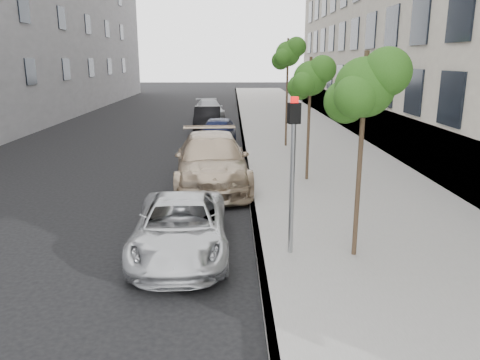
{
  "coord_description": "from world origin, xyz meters",
  "views": [
    {
      "loc": [
        0.58,
        -7.8,
        4.22
      ],
      "look_at": [
        0.77,
        2.66,
        1.5
      ],
      "focal_mm": 35.0,
      "sensor_mm": 36.0,
      "label": 1
    }
  ],
  "objects_px": {
    "sedan_rear": "(209,109)",
    "tree_mid": "(311,79)",
    "suv": "(212,161)",
    "sedan_blue": "(218,132)",
    "sedan_black": "(208,119)",
    "signal_pole": "(293,159)",
    "minivan": "(181,227)",
    "tree_far": "(288,54)",
    "tree_near": "(366,87)"
  },
  "relations": [
    {
      "from": "minivan",
      "to": "sedan_rear",
      "type": "height_order",
      "value": "sedan_rear"
    },
    {
      "from": "tree_mid",
      "to": "tree_near",
      "type": "bearing_deg",
      "value": -90.0
    },
    {
      "from": "signal_pole",
      "to": "sedan_black",
      "type": "height_order",
      "value": "signal_pole"
    },
    {
      "from": "suv",
      "to": "tree_near",
      "type": "bearing_deg",
      "value": -65.94
    },
    {
      "from": "sedan_black",
      "to": "minivan",
      "type": "bearing_deg",
      "value": -90.34
    },
    {
      "from": "tree_near",
      "to": "sedan_black",
      "type": "bearing_deg",
      "value": 102.35
    },
    {
      "from": "tree_far",
      "to": "sedan_black",
      "type": "bearing_deg",
      "value": 126.04
    },
    {
      "from": "sedan_blue",
      "to": "sedan_rear",
      "type": "bearing_deg",
      "value": 99.02
    },
    {
      "from": "sedan_black",
      "to": "sedan_rear",
      "type": "xyz_separation_m",
      "value": [
        -0.19,
        6.34,
        -0.07
      ]
    },
    {
      "from": "tree_mid",
      "to": "sedan_rear",
      "type": "relative_size",
      "value": 0.92
    },
    {
      "from": "tree_near",
      "to": "tree_mid",
      "type": "distance_m",
      "value": 6.5
    },
    {
      "from": "signal_pole",
      "to": "sedan_blue",
      "type": "distance_m",
      "value": 13.83
    },
    {
      "from": "tree_far",
      "to": "minivan",
      "type": "relative_size",
      "value": 1.15
    },
    {
      "from": "signal_pole",
      "to": "sedan_rear",
      "type": "height_order",
      "value": "signal_pole"
    },
    {
      "from": "suv",
      "to": "sedan_black",
      "type": "distance_m",
      "value": 12.38
    },
    {
      "from": "sedan_blue",
      "to": "sedan_black",
      "type": "bearing_deg",
      "value": 103.0
    },
    {
      "from": "suv",
      "to": "sedan_black",
      "type": "height_order",
      "value": "suv"
    },
    {
      "from": "sedan_blue",
      "to": "sedan_black",
      "type": "relative_size",
      "value": 0.93
    },
    {
      "from": "sedan_black",
      "to": "signal_pole",
      "type": "bearing_deg",
      "value": -82.96
    },
    {
      "from": "signal_pole",
      "to": "sedan_rear",
      "type": "distance_m",
      "value": 25.02
    },
    {
      "from": "minivan",
      "to": "sedan_blue",
      "type": "relative_size",
      "value": 1.07
    },
    {
      "from": "minivan",
      "to": "signal_pole",
      "type": "bearing_deg",
      "value": -10.49
    },
    {
      "from": "signal_pole",
      "to": "sedan_black",
      "type": "xyz_separation_m",
      "value": [
        -2.69,
        18.47,
        -1.49
      ]
    },
    {
      "from": "sedan_black",
      "to": "tree_near",
      "type": "bearing_deg",
      "value": -78.89
    },
    {
      "from": "tree_mid",
      "to": "sedan_blue",
      "type": "relative_size",
      "value": 1.02
    },
    {
      "from": "sedan_rear",
      "to": "sedan_black",
      "type": "bearing_deg",
      "value": -97.11
    },
    {
      "from": "signal_pole",
      "to": "minivan",
      "type": "distance_m",
      "value": 2.91
    },
    {
      "from": "signal_pole",
      "to": "sedan_blue",
      "type": "relative_size",
      "value": 0.81
    },
    {
      "from": "tree_mid",
      "to": "signal_pole",
      "type": "bearing_deg",
      "value": -102.27
    },
    {
      "from": "suv",
      "to": "sedan_rear",
      "type": "height_order",
      "value": "suv"
    },
    {
      "from": "sedan_rear",
      "to": "suv",
      "type": "bearing_deg",
      "value": -95.94
    },
    {
      "from": "tree_near",
      "to": "sedan_rear",
      "type": "distance_m",
      "value": 25.48
    },
    {
      "from": "signal_pole",
      "to": "sedan_rear",
      "type": "relative_size",
      "value": 0.73
    },
    {
      "from": "sedan_blue",
      "to": "sedan_rear",
      "type": "distance_m",
      "value": 11.23
    },
    {
      "from": "signal_pole",
      "to": "tree_near",
      "type": "bearing_deg",
      "value": -16.94
    },
    {
      "from": "tree_mid",
      "to": "suv",
      "type": "xyz_separation_m",
      "value": [
        -3.33,
        -0.25,
        -2.71
      ]
    },
    {
      "from": "sedan_rear",
      "to": "tree_mid",
      "type": "bearing_deg",
      "value": -85.79
    },
    {
      "from": "sedan_blue",
      "to": "sedan_rear",
      "type": "relative_size",
      "value": 0.9
    },
    {
      "from": "minivan",
      "to": "sedan_rear",
      "type": "xyz_separation_m",
      "value": [
        -0.47,
        24.47,
        0.05
      ]
    },
    {
      "from": "tree_far",
      "to": "suv",
      "type": "relative_size",
      "value": 0.85
    },
    {
      "from": "tree_near",
      "to": "signal_pole",
      "type": "relative_size",
      "value": 1.29
    },
    {
      "from": "tree_mid",
      "to": "sedan_blue",
      "type": "bearing_deg",
      "value": 114.67
    },
    {
      "from": "tree_near",
      "to": "suv",
      "type": "relative_size",
      "value": 0.72
    },
    {
      "from": "suv",
      "to": "sedan_blue",
      "type": "xyz_separation_m",
      "value": [
        0.0,
        7.5,
        -0.16
      ]
    },
    {
      "from": "suv",
      "to": "sedan_rear",
      "type": "distance_m",
      "value": 18.71
    },
    {
      "from": "sedan_blue",
      "to": "sedan_rear",
      "type": "height_order",
      "value": "sedan_blue"
    },
    {
      "from": "signal_pole",
      "to": "minivan",
      "type": "bearing_deg",
      "value": 160.42
    },
    {
      "from": "tree_near",
      "to": "signal_pole",
      "type": "height_order",
      "value": "tree_near"
    },
    {
      "from": "tree_near",
      "to": "sedan_black",
      "type": "distance_m",
      "value": 19.27
    },
    {
      "from": "tree_mid",
      "to": "minivan",
      "type": "relative_size",
      "value": 0.95
    }
  ]
}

